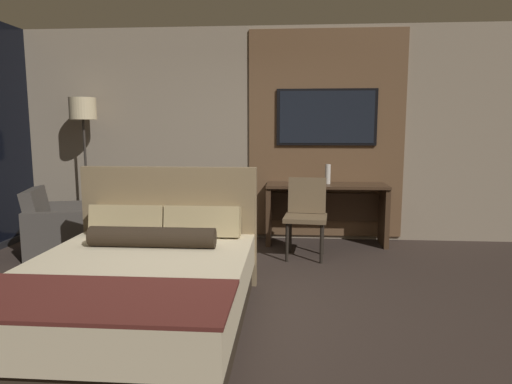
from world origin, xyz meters
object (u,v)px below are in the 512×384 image
Objects in this scene: bed at (137,287)px; desk_chair at (306,209)px; desk at (326,204)px; armchair_by_window at (65,231)px; floor_lamp at (83,121)px; vase_tall at (328,174)px; tv at (327,117)px.

bed is 2.42m from desk_chair.
desk is at bearing 71.69° from desk_chair.
armchair_by_window is 1.46m from floor_lamp.
armchair_by_window is 0.56× the size of floor_lamp.
vase_tall is (3.18, 0.69, 0.64)m from armchair_by_window.
tv is (1.61, 2.81, 1.33)m from bed.
bed is 3.24m from floor_lamp.
floor_lamp reaches higher than bed.
bed is at bearing -117.86° from desk_chair.
bed is 2.34× the size of desk_chair.
tv reaches higher than floor_lamp.
vase_tall is at bearing 1.29° from floor_lamp.
tv is at bearing 90.00° from desk.
floor_lamp is 7.47× the size of vase_tall.
vase_tall is at bearing 36.09° from desk.
vase_tall is (0.02, -0.19, -0.72)m from tv.
bed is at bearing -157.71° from armchair_by_window.
desk_chair is at bearing -114.96° from vase_tall.
floor_lamp reaches higher than armchair_by_window.
desk_chair reaches higher than armchair_by_window.
bed is 1.40× the size of desk.
floor_lamp is at bearing 121.06° from bed.
tv reaches higher than bed.
armchair_by_window is (-3.16, -0.68, -0.25)m from desk.
floor_lamp is (-3.15, -0.26, -0.04)m from tv.
desk is 1.67× the size of desk_chair.
tv is 3.56m from armchair_by_window.
desk is (1.61, 2.61, 0.21)m from bed.
tv is (0.00, 0.20, 1.11)m from desk.
vase_tall is (1.63, 2.62, 0.60)m from bed.
floor_lamp reaches higher than desk_chair.
bed is at bearing -121.66° from desk.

